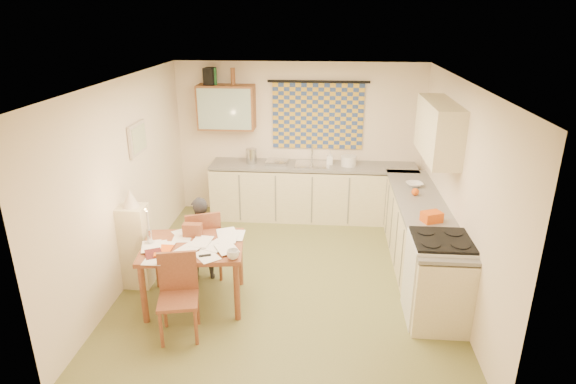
# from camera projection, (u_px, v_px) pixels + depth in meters

# --- Properties ---
(floor) EXTENTS (4.00, 4.50, 0.02)m
(floor) POSITION_uv_depth(u_px,v_px,m) (288.00, 277.00, 6.24)
(floor) COLOR olive
(floor) RESTS_ON ground
(ceiling) EXTENTS (4.00, 4.50, 0.02)m
(ceiling) POSITION_uv_depth(u_px,v_px,m) (288.00, 80.00, 5.35)
(ceiling) COLOR white
(ceiling) RESTS_ON floor
(wall_back) EXTENTS (4.00, 0.02, 2.50)m
(wall_back) POSITION_uv_depth(u_px,v_px,m) (299.00, 140.00, 7.90)
(wall_back) COLOR #F9E4C7
(wall_back) RESTS_ON floor
(wall_front) EXTENTS (4.00, 0.02, 2.50)m
(wall_front) POSITION_uv_depth(u_px,v_px,m) (264.00, 286.00, 3.69)
(wall_front) COLOR #F9E4C7
(wall_front) RESTS_ON floor
(wall_left) EXTENTS (0.02, 4.50, 2.50)m
(wall_left) POSITION_uv_depth(u_px,v_px,m) (126.00, 182.00, 5.95)
(wall_left) COLOR #F9E4C7
(wall_left) RESTS_ON floor
(wall_right) EXTENTS (0.02, 4.50, 2.50)m
(wall_right) POSITION_uv_depth(u_px,v_px,m) (458.00, 191.00, 5.64)
(wall_right) COLOR #F9E4C7
(wall_right) RESTS_ON floor
(window_blind) EXTENTS (1.45, 0.03, 1.05)m
(window_blind) POSITION_uv_depth(u_px,v_px,m) (318.00, 116.00, 7.70)
(window_blind) COLOR navy
(window_blind) RESTS_ON wall_back
(curtain_rod) EXTENTS (1.60, 0.04, 0.04)m
(curtain_rod) POSITION_uv_depth(u_px,v_px,m) (319.00, 82.00, 7.49)
(curtain_rod) COLOR black
(curtain_rod) RESTS_ON wall_back
(wall_cabinet) EXTENTS (0.90, 0.34, 0.70)m
(wall_cabinet) POSITION_uv_depth(u_px,v_px,m) (226.00, 107.00, 7.63)
(wall_cabinet) COLOR brown
(wall_cabinet) RESTS_ON wall_back
(wall_cabinet_glass) EXTENTS (0.84, 0.02, 0.64)m
(wall_cabinet_glass) POSITION_uv_depth(u_px,v_px,m) (224.00, 109.00, 7.47)
(wall_cabinet_glass) COLOR #99B2A5
(wall_cabinet_glass) RESTS_ON wall_back
(upper_cabinet_right) EXTENTS (0.34, 1.30, 0.70)m
(upper_cabinet_right) POSITION_uv_depth(u_px,v_px,m) (438.00, 130.00, 5.96)
(upper_cabinet_right) COLOR beige
(upper_cabinet_right) RESTS_ON wall_right
(framed_print) EXTENTS (0.04, 0.50, 0.40)m
(framed_print) POSITION_uv_depth(u_px,v_px,m) (137.00, 138.00, 6.16)
(framed_print) COLOR beige
(framed_print) RESTS_ON wall_left
(print_canvas) EXTENTS (0.01, 0.42, 0.32)m
(print_canvas) POSITION_uv_depth(u_px,v_px,m) (139.00, 138.00, 6.16)
(print_canvas) COLOR white
(print_canvas) RESTS_ON wall_left
(counter_back) EXTENTS (3.30, 0.62, 0.92)m
(counter_back) POSITION_uv_depth(u_px,v_px,m) (313.00, 192.00, 7.88)
(counter_back) COLOR beige
(counter_back) RESTS_ON floor
(counter_right) EXTENTS (0.62, 2.95, 0.92)m
(counter_right) POSITION_uv_depth(u_px,v_px,m) (420.00, 239.00, 6.25)
(counter_right) COLOR beige
(counter_right) RESTS_ON floor
(stove) EXTENTS (0.63, 0.63, 0.98)m
(stove) POSITION_uv_depth(u_px,v_px,m) (437.00, 279.00, 5.24)
(stove) COLOR white
(stove) RESTS_ON floor
(sink) EXTENTS (0.55, 0.45, 0.10)m
(sink) POSITION_uv_depth(u_px,v_px,m) (312.00, 167.00, 7.73)
(sink) COLOR silver
(sink) RESTS_ON counter_back
(tap) EXTENTS (0.03, 0.03, 0.28)m
(tap) POSITION_uv_depth(u_px,v_px,m) (312.00, 153.00, 7.83)
(tap) COLOR silver
(tap) RESTS_ON counter_back
(dish_rack) EXTENTS (0.37, 0.33, 0.06)m
(dish_rack) POSITION_uv_depth(u_px,v_px,m) (277.00, 162.00, 7.74)
(dish_rack) COLOR silver
(dish_rack) RESTS_ON counter_back
(kettle) EXTENTS (0.19, 0.19, 0.24)m
(kettle) POSITION_uv_depth(u_px,v_px,m) (252.00, 156.00, 7.74)
(kettle) COLOR silver
(kettle) RESTS_ON counter_back
(mixing_bowl) EXTENTS (0.32, 0.32, 0.16)m
(mixing_bowl) POSITION_uv_depth(u_px,v_px,m) (349.00, 161.00, 7.64)
(mixing_bowl) COLOR white
(mixing_bowl) RESTS_ON counter_back
(soap_bottle) EXTENTS (0.11, 0.11, 0.21)m
(soap_bottle) POSITION_uv_depth(u_px,v_px,m) (330.00, 158.00, 7.70)
(soap_bottle) COLOR white
(soap_bottle) RESTS_ON counter_back
(bowl) EXTENTS (0.33, 0.33, 0.06)m
(bowl) POSITION_uv_depth(u_px,v_px,m) (414.00, 185.00, 6.75)
(bowl) COLOR white
(bowl) RESTS_ON counter_right
(orange_bag) EXTENTS (0.27, 0.23, 0.12)m
(orange_bag) POSITION_uv_depth(u_px,v_px,m) (432.00, 217.00, 5.61)
(orange_bag) COLOR #E1550F
(orange_bag) RESTS_ON counter_right
(fruit_orange) EXTENTS (0.10, 0.10, 0.10)m
(fruit_orange) POSITION_uv_depth(u_px,v_px,m) (415.00, 192.00, 6.41)
(fruit_orange) COLOR #E1550F
(fruit_orange) RESTS_ON counter_right
(speaker) EXTENTS (0.18, 0.22, 0.26)m
(speaker) POSITION_uv_depth(u_px,v_px,m) (210.00, 76.00, 7.48)
(speaker) COLOR black
(speaker) RESTS_ON wall_cabinet
(bottle_green) EXTENTS (0.07, 0.07, 0.26)m
(bottle_green) POSITION_uv_depth(u_px,v_px,m) (214.00, 76.00, 7.47)
(bottle_green) COLOR #195926
(bottle_green) RESTS_ON wall_cabinet
(bottle_brown) EXTENTS (0.08, 0.08, 0.26)m
(bottle_brown) POSITION_uv_depth(u_px,v_px,m) (233.00, 76.00, 7.45)
(bottle_brown) COLOR brown
(bottle_brown) RESTS_ON wall_cabinet
(dining_table) EXTENTS (1.23, 1.00, 0.75)m
(dining_table) POSITION_uv_depth(u_px,v_px,m) (195.00, 273.00, 5.57)
(dining_table) COLOR brown
(dining_table) RESTS_ON floor
(chair_far) EXTENTS (0.55, 0.55, 0.95)m
(chair_far) POSITION_uv_depth(u_px,v_px,m) (204.00, 256.00, 6.15)
(chair_far) COLOR brown
(chair_far) RESTS_ON floor
(chair_near) EXTENTS (0.48, 0.48, 0.90)m
(chair_near) POSITION_uv_depth(u_px,v_px,m) (180.00, 312.00, 5.03)
(chair_near) COLOR brown
(chair_near) RESTS_ON floor
(person) EXTENTS (0.52, 0.44, 1.11)m
(person) POSITION_uv_depth(u_px,v_px,m) (201.00, 239.00, 6.03)
(person) COLOR black
(person) RESTS_ON floor
(shelf_stand) EXTENTS (0.32, 0.30, 1.05)m
(shelf_stand) POSITION_uv_depth(u_px,v_px,m) (136.00, 246.00, 5.89)
(shelf_stand) COLOR beige
(shelf_stand) RESTS_ON floor
(lampshade) EXTENTS (0.20, 0.20, 0.22)m
(lampshade) POSITION_uv_depth(u_px,v_px,m) (130.00, 198.00, 5.66)
(lampshade) COLOR beige
(lampshade) RESTS_ON shelf_stand
(letter_rack) EXTENTS (0.22, 0.10, 0.16)m
(letter_rack) POSITION_uv_depth(u_px,v_px,m) (193.00, 230.00, 5.62)
(letter_rack) COLOR brown
(letter_rack) RESTS_ON dining_table
(mug) EXTENTS (0.18, 0.18, 0.10)m
(mug) POSITION_uv_depth(u_px,v_px,m) (233.00, 254.00, 5.11)
(mug) COLOR white
(mug) RESTS_ON dining_table
(magazine) EXTENTS (0.37, 0.38, 0.02)m
(magazine) POSITION_uv_depth(u_px,v_px,m) (145.00, 256.00, 5.17)
(magazine) COLOR maroon
(magazine) RESTS_ON dining_table
(book) EXTENTS (0.19, 0.26, 0.02)m
(book) POSITION_uv_depth(u_px,v_px,m) (154.00, 250.00, 5.30)
(book) COLOR #E1550F
(book) RESTS_ON dining_table
(orange_box) EXTENTS (0.14, 0.11, 0.04)m
(orange_box) POSITION_uv_depth(u_px,v_px,m) (159.00, 255.00, 5.16)
(orange_box) COLOR #E1550F
(orange_box) RESTS_ON dining_table
(eyeglasses) EXTENTS (0.14, 0.08, 0.02)m
(eyeglasses) POSITION_uv_depth(u_px,v_px,m) (205.00, 256.00, 5.18)
(eyeglasses) COLOR black
(eyeglasses) RESTS_ON dining_table
(candle_holder) EXTENTS (0.06, 0.06, 0.18)m
(candle_holder) POSITION_uv_depth(u_px,v_px,m) (150.00, 237.00, 5.42)
(candle_holder) COLOR silver
(candle_holder) RESTS_ON dining_table
(candle) EXTENTS (0.03, 0.03, 0.22)m
(candle) POSITION_uv_depth(u_px,v_px,m) (148.00, 220.00, 5.36)
(candle) COLOR white
(candle) RESTS_ON dining_table
(candle_flame) EXTENTS (0.02, 0.02, 0.02)m
(candle_flame) POSITION_uv_depth(u_px,v_px,m) (145.00, 210.00, 5.34)
(candle_flame) COLOR #FFCC66
(candle_flame) RESTS_ON dining_table
(papers) EXTENTS (1.16, 1.04, 0.03)m
(papers) POSITION_uv_depth(u_px,v_px,m) (198.00, 243.00, 5.45)
(papers) COLOR white
(papers) RESTS_ON dining_table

